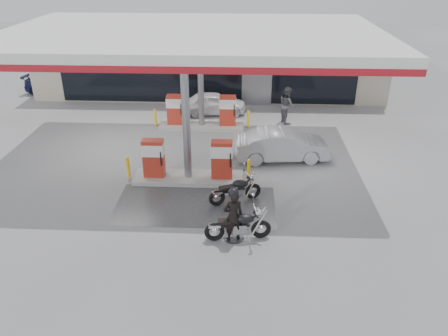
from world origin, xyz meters
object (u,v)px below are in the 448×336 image
object	(u,v)px
pump_island_near	(188,165)
attendant	(287,105)
parked_motorcycle	(236,191)
pump_island_far	(202,115)
main_motorcycle	(239,226)
biker_main	(233,216)
hatchback_silver	(282,145)
sedan_white	(213,103)
parked_car_left	(58,85)

from	to	relation	value
pump_island_near	attendant	world-z (taller)	attendant
pump_island_near	parked_motorcycle	xyz separation A→B (m)	(2.02, -1.65, -0.23)
parked_motorcycle	attendant	xyz separation A→B (m)	(2.58, 8.65, 0.52)
pump_island_far	main_motorcycle	bearing A→B (deg)	-77.77
parked_motorcycle	biker_main	bearing A→B (deg)	-114.43
pump_island_near	hatchback_silver	bearing A→B (deg)	28.81
biker_main	hatchback_silver	world-z (taller)	biker_main
parked_motorcycle	attendant	distance (m)	9.04
sedan_white	hatchback_silver	distance (m)	6.96
biker_main	attendant	xyz separation A→B (m)	(2.62, 11.07, 0.09)
sedan_white	pump_island_far	bearing A→B (deg)	162.60
attendant	hatchback_silver	world-z (taller)	attendant
pump_island_near	main_motorcycle	distance (m)	4.59
hatchback_silver	main_motorcycle	bearing A→B (deg)	157.43
main_motorcycle	parked_car_left	size ratio (longest dim) A/B	0.51
pump_island_far	sedan_white	distance (m)	2.25
pump_island_far	attendant	xyz separation A→B (m)	(4.60, 1.00, 0.29)
sedan_white	hatchback_silver	size ratio (longest dim) A/B	0.88
main_motorcycle	pump_island_near	bearing A→B (deg)	109.70
pump_island_near	biker_main	bearing A→B (deg)	-64.07
attendant	pump_island_near	bearing A→B (deg)	131.43
main_motorcycle	hatchback_silver	bearing A→B (deg)	65.06
pump_island_far	attendant	bearing A→B (deg)	12.26
parked_motorcycle	parked_car_left	xyz separation A→B (m)	(-12.02, 13.19, 0.15)
sedan_white	hatchback_silver	xyz separation A→B (m)	(3.52, -6.00, 0.06)
pump_island_far	main_motorcycle	world-z (taller)	pump_island_far
parked_car_left	hatchback_silver	bearing A→B (deg)	-114.74
main_motorcycle	biker_main	distance (m)	0.45
main_motorcycle	attendant	bearing A→B (deg)	68.97
parked_motorcycle	pump_island_far	bearing A→B (deg)	81.42
biker_main	pump_island_near	bearing A→B (deg)	-84.38
parked_motorcycle	hatchback_silver	bearing A→B (deg)	39.44
pump_island_near	biker_main	xyz separation A→B (m)	(1.98, -4.07, 0.20)
sedan_white	attendant	xyz separation A→B (m)	(4.13, -1.20, 0.36)
pump_island_far	parked_motorcycle	bearing A→B (deg)	-75.20
pump_island_far	sedan_white	size ratio (longest dim) A/B	1.37
parked_motorcycle	parked_car_left	size ratio (longest dim) A/B	0.46
pump_island_far	parked_car_left	xyz separation A→B (m)	(-10.00, 5.54, -0.08)
pump_island_far	parked_motorcycle	size ratio (longest dim) A/B	2.57
sedan_white	parked_car_left	size ratio (longest dim) A/B	0.86
attendant	hatchback_silver	size ratio (longest dim) A/B	0.47
attendant	biker_main	bearing A→B (deg)	151.42
parked_motorcycle	attendant	size ratio (longest dim) A/B	1.00
parked_motorcycle	sedan_white	world-z (taller)	sedan_white
sedan_white	attendant	distance (m)	4.31
pump_island_far	main_motorcycle	distance (m)	10.27
pump_island_near	hatchback_silver	world-z (taller)	pump_island_near
biker_main	hatchback_silver	xyz separation A→B (m)	(2.02, 6.27, -0.21)
sedan_white	pump_island_near	bearing A→B (deg)	171.49
pump_island_far	parked_car_left	bearing A→B (deg)	151.01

